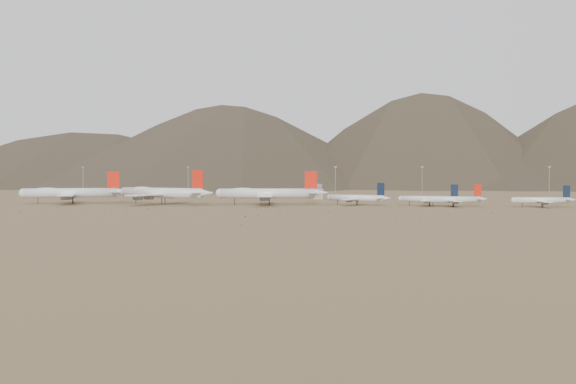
# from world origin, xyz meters

# --- Properties ---
(ground) EXTENTS (3000.00, 3000.00, 0.00)m
(ground) POSITION_xyz_m (0.00, 0.00, 0.00)
(ground) COLOR olive
(ground) RESTS_ON ground
(mountain_ridge) EXTENTS (4400.00, 1000.00, 300.00)m
(mountain_ridge) POSITION_xyz_m (0.00, 900.00, 150.00)
(mountain_ridge) COLOR brown
(mountain_ridge) RESTS_ON ground
(widebody_west) EXTENTS (70.65, 56.43, 21.97)m
(widebody_west) POSITION_xyz_m (-129.43, 23.48, 7.58)
(widebody_west) COLOR white
(widebody_west) RESTS_ON ground
(widebody_centre) EXTENTS (74.12, 59.25, 23.10)m
(widebody_centre) POSITION_xyz_m (-64.65, 23.04, 7.97)
(widebody_centre) COLOR white
(widebody_centre) RESTS_ON ground
(widebody_east) EXTENTS (74.79, 58.30, 22.35)m
(widebody_east) POSITION_xyz_m (6.21, 29.21, 7.71)
(widebody_east) COLOR white
(widebody_east) RESTS_ON ground
(narrowbody_a) EXTENTS (43.17, 32.27, 14.89)m
(narrowbody_a) POSITION_xyz_m (65.40, 32.03, 4.83)
(narrowbody_a) COLOR white
(narrowbody_a) RESTS_ON ground
(narrowbody_b) EXTENTS (42.24, 30.69, 13.99)m
(narrowbody_b) POSITION_xyz_m (112.02, 30.16, 4.54)
(narrowbody_b) COLOR white
(narrowbody_b) RESTS_ON ground
(narrowbody_c) EXTENTS (42.19, 31.02, 14.14)m
(narrowbody_c) POSITION_xyz_m (126.48, 24.25, 4.59)
(narrowbody_c) COLOR white
(narrowbody_c) RESTS_ON ground
(narrowbody_d) EXTENTS (40.95, 29.86, 13.60)m
(narrowbody_d) POSITION_xyz_m (180.86, 26.31, 4.41)
(narrowbody_d) COLOR white
(narrowbody_d) RESTS_ON ground
(control_tower) EXTENTS (8.00, 8.00, 12.00)m
(control_tower) POSITION_xyz_m (30.00, 120.00, 5.32)
(control_tower) COLOR tan
(control_tower) RESTS_ON ground
(mast_far_west) EXTENTS (2.00, 0.60, 25.70)m
(mast_far_west) POSITION_xyz_m (-166.46, 123.32, 14.20)
(mast_far_west) COLOR gray
(mast_far_west) RESTS_ON ground
(mast_west) EXTENTS (2.00, 0.60, 25.70)m
(mast_west) POSITION_xyz_m (-77.09, 125.55, 14.20)
(mast_west) COLOR gray
(mast_west) RESTS_ON ground
(mast_centre) EXTENTS (2.00, 0.60, 25.70)m
(mast_centre) POSITION_xyz_m (44.83, 101.02, 14.20)
(mast_centre) COLOR gray
(mast_centre) RESTS_ON ground
(mast_east) EXTENTS (2.00, 0.60, 25.70)m
(mast_east) POSITION_xyz_m (110.37, 138.09, 14.20)
(mast_east) COLOR gray
(mast_east) RESTS_ON ground
(mast_far_east) EXTENTS (2.00, 0.60, 25.70)m
(mast_far_east) POSITION_xyz_m (203.13, 119.84, 14.20)
(mast_far_east) COLOR gray
(mast_far_east) RESTS_ON ground
(desert_scrub) EXTENTS (444.08, 167.38, 0.95)m
(desert_scrub) POSITION_xyz_m (-17.71, -68.98, 0.31)
(desert_scrub) COLOR olive
(desert_scrub) RESTS_ON ground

